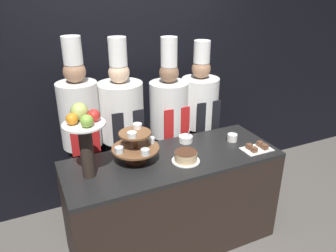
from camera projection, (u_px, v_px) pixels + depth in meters
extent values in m
cube|color=black|center=(132.00, 72.00, 3.37)|extent=(10.00, 0.06, 2.80)
cube|color=black|center=(173.00, 203.00, 2.94)|extent=(1.83, 0.69, 0.86)
cube|color=black|center=(173.00, 159.00, 2.76)|extent=(1.83, 0.69, 0.03)
cylinder|color=brown|center=(136.00, 160.00, 2.69)|extent=(0.17, 0.17, 0.02)
cylinder|color=brown|center=(136.00, 147.00, 2.64)|extent=(0.04, 0.04, 0.26)
cylinder|color=brown|center=(136.00, 148.00, 2.65)|extent=(0.39, 0.39, 0.02)
cylinder|color=brown|center=(135.00, 133.00, 2.59)|extent=(0.26, 0.26, 0.02)
cylinder|color=silver|center=(119.00, 150.00, 2.56)|extent=(0.07, 0.07, 0.04)
cylinder|color=beige|center=(119.00, 151.00, 2.56)|extent=(0.06, 0.06, 0.03)
cylinder|color=silver|center=(145.00, 152.00, 2.53)|extent=(0.07, 0.07, 0.04)
cylinder|color=gold|center=(145.00, 153.00, 2.53)|extent=(0.06, 0.06, 0.03)
cylinder|color=silver|center=(151.00, 140.00, 2.71)|extent=(0.07, 0.07, 0.04)
cylinder|color=green|center=(151.00, 141.00, 2.72)|extent=(0.06, 0.06, 0.03)
cylinder|color=silver|center=(126.00, 138.00, 2.74)|extent=(0.07, 0.07, 0.04)
cylinder|color=red|center=(126.00, 139.00, 2.75)|extent=(0.06, 0.06, 0.03)
cylinder|color=white|center=(132.00, 135.00, 2.51)|extent=(0.07, 0.07, 0.04)
cylinder|color=white|center=(137.00, 126.00, 2.66)|extent=(0.07, 0.07, 0.04)
cylinder|color=#2D231E|center=(87.00, 151.00, 2.41)|extent=(0.10, 0.10, 0.42)
cylinder|color=white|center=(84.00, 124.00, 2.32)|extent=(0.31, 0.31, 0.01)
sphere|color=red|center=(94.00, 115.00, 2.33)|extent=(0.09, 0.09, 0.09)
sphere|color=#ADC160|center=(79.00, 111.00, 2.35)|extent=(0.13, 0.13, 0.13)
sphere|color=orange|center=(72.00, 119.00, 2.28)|extent=(0.09, 0.09, 0.09)
sphere|color=#84B742|center=(87.00, 121.00, 2.24)|extent=(0.09, 0.09, 0.09)
cylinder|color=white|center=(186.00, 161.00, 2.69)|extent=(0.23, 0.23, 0.01)
cylinder|color=#E0BC89|center=(186.00, 156.00, 2.68)|extent=(0.19, 0.19, 0.08)
cylinder|color=#472819|center=(186.00, 152.00, 2.66)|extent=(0.18, 0.18, 0.01)
cylinder|color=white|center=(232.00, 138.00, 3.03)|extent=(0.09, 0.09, 0.07)
cube|color=white|center=(257.00, 149.00, 2.88)|extent=(0.26, 0.17, 0.01)
cube|color=brown|center=(254.00, 150.00, 2.82)|extent=(0.04, 0.04, 0.04)
cube|color=brown|center=(265.00, 147.00, 2.87)|extent=(0.04, 0.04, 0.04)
cube|color=brown|center=(249.00, 146.00, 2.88)|extent=(0.04, 0.04, 0.04)
cube|color=brown|center=(260.00, 144.00, 2.92)|extent=(0.04, 0.04, 0.04)
cylinder|color=white|center=(186.00, 139.00, 3.01)|extent=(0.13, 0.13, 0.06)
cylinder|color=#BCBCC1|center=(189.00, 131.00, 2.99)|extent=(0.05, 0.01, 0.11)
cube|color=black|center=(88.00, 184.00, 3.19)|extent=(0.26, 0.15, 0.87)
cylinder|color=silver|center=(80.00, 115.00, 2.90)|extent=(0.35, 0.35, 0.59)
cube|color=red|center=(85.00, 134.00, 2.81)|extent=(0.25, 0.01, 0.38)
sphere|color=#A37556|center=(74.00, 72.00, 2.74)|extent=(0.19, 0.19, 0.19)
cylinder|color=white|center=(72.00, 50.00, 2.67)|extent=(0.16, 0.16, 0.23)
cube|color=#38332D|center=(125.00, 176.00, 3.34)|extent=(0.31, 0.17, 0.87)
cylinder|color=white|center=(121.00, 111.00, 3.06)|extent=(0.42, 0.42, 0.55)
cube|color=black|center=(129.00, 130.00, 2.94)|extent=(0.29, 0.01, 0.35)
sphere|color=#DBB28E|center=(119.00, 73.00, 2.91)|extent=(0.19, 0.19, 0.19)
cylinder|color=white|center=(118.00, 52.00, 2.84)|extent=(0.16, 0.16, 0.25)
cube|color=#28282D|center=(169.00, 167.00, 3.54)|extent=(0.29, 0.16, 0.81)
cylinder|color=silver|center=(169.00, 109.00, 3.27)|extent=(0.39, 0.39, 0.54)
cube|color=red|center=(177.00, 125.00, 3.16)|extent=(0.27, 0.01, 0.35)
sphere|color=#846047|center=(169.00, 73.00, 3.12)|extent=(0.19, 0.19, 0.19)
cylinder|color=white|center=(169.00, 52.00, 3.04)|extent=(0.16, 0.16, 0.28)
cube|color=#28282D|center=(197.00, 159.00, 3.67)|extent=(0.29, 0.16, 0.85)
cylinder|color=white|center=(200.00, 102.00, 3.40)|extent=(0.38, 0.38, 0.51)
cube|color=black|center=(208.00, 117.00, 3.29)|extent=(0.27, 0.01, 0.33)
sphere|color=#A37556|center=(201.00, 69.00, 3.26)|extent=(0.19, 0.19, 0.19)
cylinder|color=white|center=(202.00, 52.00, 3.19)|extent=(0.16, 0.16, 0.22)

